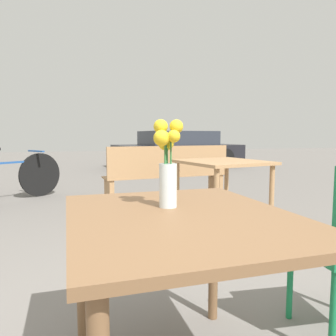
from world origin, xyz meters
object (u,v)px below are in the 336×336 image
at_px(table_back, 222,171).
at_px(bicycle, 9,177).
at_px(table_front, 181,238).
at_px(flower_vase, 167,165).
at_px(bench_near, 168,174).
at_px(parked_car, 177,150).

distance_m(table_back, bicycle, 3.34).
distance_m(table_front, flower_vase, 0.29).
bearing_deg(table_front, bench_near, 73.51).
xyz_separation_m(table_back, bicycle, (-2.40, 2.31, -0.25)).
xyz_separation_m(table_front, bicycle, (-1.24, 4.28, -0.24)).
relative_size(flower_vase, parked_car, 0.09).
bearing_deg(bench_near, table_front, -106.49).
xyz_separation_m(bicycle, parked_car, (4.15, 4.25, 0.18)).
height_order(table_front, flower_vase, flower_vase).
bearing_deg(flower_vase, table_back, 57.54).
bearing_deg(table_front, bicycle, 106.12).
height_order(bench_near, table_back, bench_near).
relative_size(bench_near, bicycle, 1.19).
bearing_deg(table_back, table_front, -120.54).
bearing_deg(bicycle, table_front, -73.88).
height_order(bench_near, bicycle, bench_near).
distance_m(table_front, parked_car, 9.01).
height_order(table_front, parked_car, parked_car).
xyz_separation_m(bench_near, bicycle, (-2.15, 1.18, -0.10)).
bearing_deg(parked_car, bicycle, -134.32).
height_order(bicycle, parked_car, parked_car).
relative_size(bench_near, table_back, 1.77).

